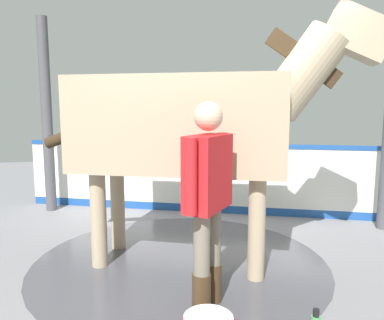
{
  "coord_description": "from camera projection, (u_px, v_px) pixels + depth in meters",
  "views": [
    {
      "loc": [
        -0.94,
        -3.9,
        1.6
      ],
      "look_at": [
        -0.13,
        -0.73,
        1.14
      ],
      "focal_mm": 34.69,
      "sensor_mm": 36.0,
      "label": 1
    }
  ],
  "objects": [
    {
      "name": "ground_plane",
      "position": [
        188.0,
        252.0,
        4.19
      ],
      "size": [
        16.0,
        16.0,
        0.02
      ],
      "primitive_type": "cube",
      "color": "gray"
    },
    {
      "name": "wet_patch",
      "position": [
        180.0,
        261.0,
        3.91
      ],
      "size": [
        3.06,
        3.06,
        0.0
      ],
      "primitive_type": "cylinder",
      "color": "#4C4C54",
      "rests_on": "ground"
    },
    {
      "name": "barrier_wall",
      "position": [
        207.0,
        181.0,
        5.7
      ],
      "size": [
        5.34,
        2.55,
        1.07
      ],
      "color": "white",
      "rests_on": "ground"
    },
    {
      "name": "roof_post_far",
      "position": [
        47.0,
        116.0,
        5.68
      ],
      "size": [
        0.16,
        0.16,
        2.95
      ],
      "primitive_type": "cylinder",
      "color": "#4C4C51",
      "rests_on": "ground"
    },
    {
      "name": "horse",
      "position": [
        192.0,
        123.0,
        3.68
      ],
      "size": [
        3.2,
        1.81,
        2.54
      ],
      "rotation": [
        0.0,
        0.0,
        -0.44
      ],
      "color": "tan",
      "rests_on": "ground"
    },
    {
      "name": "handler",
      "position": [
        208.0,
        193.0,
        2.88
      ],
      "size": [
        0.48,
        0.52,
        1.65
      ],
      "rotation": [
        0.0,
        0.0,
        2.42
      ],
      "color": "#47331E",
      "rests_on": "ground"
    }
  ]
}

